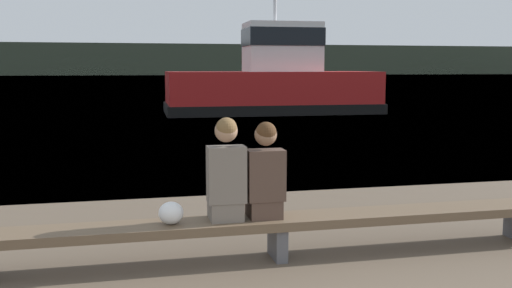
{
  "coord_description": "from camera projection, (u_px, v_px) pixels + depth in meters",
  "views": [
    {
      "loc": [
        -1.29,
        -2.29,
        1.96
      ],
      "look_at": [
        0.62,
        6.21,
        0.78
      ],
      "focal_mm": 40.0,
      "sensor_mm": 36.0,
      "label": 1
    }
  ],
  "objects": [
    {
      "name": "shopping_bag",
      "position": [
        171.0,
        213.0,
        5.57
      ],
      "size": [
        0.24,
        0.22,
        0.22
      ],
      "color": "white",
      "rests_on": "bench_main"
    },
    {
      "name": "person_right",
      "position": [
        265.0,
        174.0,
        5.75
      ],
      "size": [
        0.38,
        0.37,
        0.99
      ],
      "color": "#4C382D",
      "rests_on": "bench_main"
    },
    {
      "name": "bench_main",
      "position": [
        278.0,
        225.0,
        5.85
      ],
      "size": [
        6.3,
        0.47,
        0.43
      ],
      "color": "brown",
      "rests_on": "ground"
    },
    {
      "name": "water_surface",
      "position": [
        133.0,
        76.0,
        124.81
      ],
      "size": [
        240.0,
        240.0,
        0.0
      ],
      "primitive_type": "plane",
      "color": "teal",
      "rests_on": "ground"
    },
    {
      "name": "tugboat_red",
      "position": [
        274.0,
        85.0,
        24.54
      ],
      "size": [
        9.17,
        3.82,
        6.77
      ],
      "rotation": [
        0.0,
        0.0,
        1.55
      ],
      "color": "#A81919",
      "rests_on": "water_surface"
    },
    {
      "name": "far_shoreline",
      "position": [
        132.0,
        59.0,
        145.17
      ],
      "size": [
        600.0,
        12.0,
        7.81
      ],
      "primitive_type": "cube",
      "color": "#384233",
      "rests_on": "ground"
    },
    {
      "name": "person_left",
      "position": [
        226.0,
        173.0,
        5.66
      ],
      "size": [
        0.38,
        0.37,
        1.04
      ],
      "color": "#70665B",
      "rests_on": "bench_main"
    }
  ]
}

